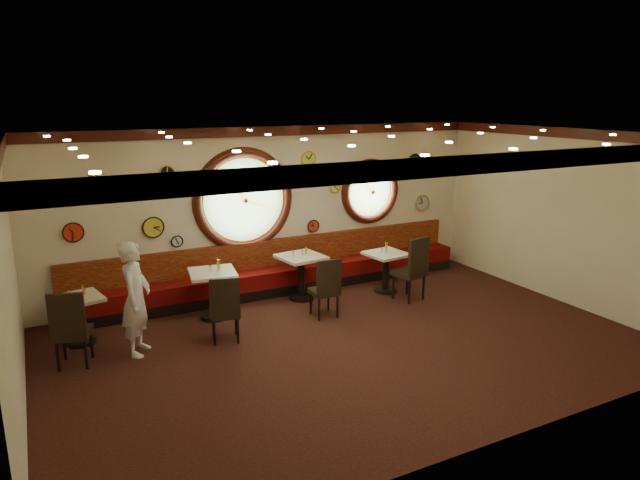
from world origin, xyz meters
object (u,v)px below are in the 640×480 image
(chair_a, at_px, (70,324))
(condiment_c_bottle, at_px, (306,250))
(table_b, at_px, (213,289))
(condiment_a_pepper, at_px, (81,295))
(condiment_c_pepper, at_px, (303,253))
(condiment_d_pepper, at_px, (386,250))
(condiment_c_salt, at_px, (294,254))
(condiment_d_bottle, at_px, (386,247))
(condiment_b_bottle, at_px, (218,265))
(condiment_b_salt, at_px, (210,268))
(table_c, at_px, (301,272))
(condiment_a_salt, at_px, (69,294))
(chair_b, at_px, (225,305))
(waiter, at_px, (136,298))
(table_a, at_px, (79,314))
(condiment_a_bottle, at_px, (84,290))
(chair_d, at_px, (414,265))
(condiment_d_salt, at_px, (382,251))
(chair_c, at_px, (326,284))
(table_d, at_px, (386,267))
(condiment_b_pepper, at_px, (218,270))

(chair_a, relative_size, condiment_c_bottle, 5.08)
(table_b, relative_size, condiment_a_pepper, 10.33)
(condiment_c_pepper, height_order, condiment_d_pepper, condiment_c_pepper)
(condiment_c_salt, bearing_deg, condiment_a_pepper, -174.98)
(table_b, relative_size, condiment_d_bottle, 4.96)
(condiment_d_pepper, bearing_deg, condiment_b_bottle, 175.32)
(condiment_b_salt, distance_m, condiment_c_salt, 1.65)
(table_c, xyz_separation_m, condiment_a_salt, (-4.02, -0.19, 0.27))
(chair_b, bearing_deg, waiter, -176.33)
(table_b, relative_size, condiment_a_salt, 9.36)
(table_a, distance_m, condiment_c_bottle, 4.09)
(table_c, xyz_separation_m, condiment_a_bottle, (-3.81, -0.19, 0.30))
(condiment_c_salt, height_order, condiment_a_bottle, condiment_c_salt)
(table_a, distance_m, condiment_b_bottle, 2.33)
(table_b, bearing_deg, condiment_a_pepper, -176.27)
(table_b, relative_size, condiment_b_salt, 8.41)
(table_c, xyz_separation_m, chair_d, (1.82, -1.05, 0.17))
(condiment_d_salt, bearing_deg, condiment_a_salt, 178.34)
(condiment_d_salt, bearing_deg, table_b, 177.18)
(waiter, bearing_deg, chair_d, -63.41)
(condiment_b_salt, relative_size, condiment_d_salt, 1.18)
(condiment_a_pepper, bearing_deg, condiment_c_bottle, 5.51)
(chair_c, distance_m, condiment_b_salt, 2.00)
(chair_b, relative_size, condiment_c_pepper, 6.48)
(chair_a, xyz_separation_m, condiment_d_salt, (5.66, 0.74, 0.18))
(chair_c, height_order, chair_d, chair_d)
(condiment_d_salt, height_order, waiter, waiter)
(condiment_d_salt, height_order, condiment_d_bottle, condiment_d_bottle)
(chair_a, distance_m, condiment_a_salt, 0.92)
(chair_c, xyz_separation_m, condiment_c_salt, (-0.12, 1.07, 0.29))
(table_a, distance_m, table_c, 3.93)
(condiment_b_salt, bearing_deg, condiment_d_bottle, -2.33)
(condiment_d_bottle, bearing_deg, condiment_c_pepper, 169.45)
(condiment_c_pepper, bearing_deg, condiment_d_salt, -13.24)
(condiment_b_bottle, bearing_deg, condiment_a_bottle, -178.85)
(chair_d, height_order, condiment_b_bottle, chair_d)
(table_c, bearing_deg, table_d, -13.34)
(condiment_b_bottle, bearing_deg, condiment_a_salt, -179.03)
(condiment_b_pepper, bearing_deg, waiter, -153.33)
(condiment_c_salt, xyz_separation_m, condiment_d_salt, (1.72, -0.35, -0.06))
(condiment_d_salt, bearing_deg, table_c, 167.43)
(chair_a, relative_size, condiment_b_salt, 6.76)
(chair_a, bearing_deg, condiment_d_salt, 24.32)
(condiment_a_bottle, bearing_deg, waiter, -52.48)
(condiment_d_salt, bearing_deg, condiment_d_bottle, 21.49)
(condiment_c_salt, distance_m, condiment_c_pepper, 0.19)
(condiment_a_pepper, distance_m, condiment_d_pepper, 5.49)
(table_d, xyz_separation_m, condiment_a_pepper, (-5.50, 0.07, 0.30))
(condiment_a_pepper, xyz_separation_m, condiment_c_pepper, (3.89, 0.33, 0.10))
(condiment_c_salt, height_order, condiment_b_pepper, condiment_c_salt)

